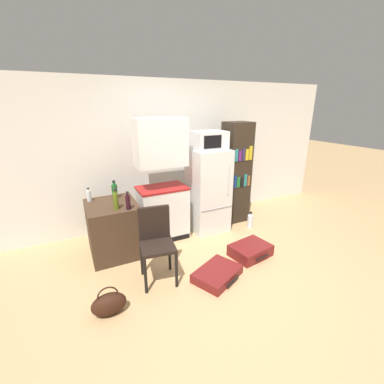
{
  "coord_description": "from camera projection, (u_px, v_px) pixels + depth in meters",
  "views": [
    {
      "loc": [
        -1.75,
        -2.29,
        2.09
      ],
      "look_at": [
        -0.21,
        0.85,
        0.89
      ],
      "focal_mm": 24.0,
      "sensor_mm": 36.0,
      "label": 1
    }
  ],
  "objects": [
    {
      "name": "bottle_clear_short",
      "position": [
        89.0,
        196.0,
        3.67
      ],
      "size": [
        0.06,
        0.06,
        0.2
      ],
      "color": "silver",
      "rests_on": "side_table"
    },
    {
      "name": "suitcase_small_flat",
      "position": [
        250.0,
        250.0,
        3.72
      ],
      "size": [
        0.61,
        0.49,
        0.17
      ],
      "rotation": [
        0.0,
        0.0,
        0.16
      ],
      "color": "maroon",
      "rests_on": "ground_plane"
    },
    {
      "name": "bottle_green_tall",
      "position": [
        115.0,
        191.0,
        3.77
      ],
      "size": [
        0.08,
        0.08,
        0.27
      ],
      "color": "#1E6028",
      "rests_on": "side_table"
    },
    {
      "name": "water_bottle_front",
      "position": [
        250.0,
        221.0,
        4.56
      ],
      "size": [
        0.1,
        0.1,
        0.3
      ],
      "color": "silver",
      "rests_on": "ground_plane"
    },
    {
      "name": "wall_back",
      "position": [
        184.0,
        152.0,
        4.73
      ],
      "size": [
        6.4,
        0.1,
        2.5
      ],
      "color": "white",
      "rests_on": "ground_plane"
    },
    {
      "name": "microwave",
      "position": [
        209.0,
        140.0,
        4.08
      ],
      "size": [
        0.53,
        0.4,
        0.29
      ],
      "color": "silver",
      "rests_on": "refrigerator"
    },
    {
      "name": "bottle_olive_oil",
      "position": [
        116.0,
        201.0,
        3.38
      ],
      "size": [
        0.07,
        0.07,
        0.28
      ],
      "color": "#566619",
      "rests_on": "side_table"
    },
    {
      "name": "bookshelf",
      "position": [
        236.0,
        173.0,
        4.65
      ],
      "size": [
        0.44,
        0.4,
        1.81
      ],
      "color": "#2D2319",
      "rests_on": "ground_plane"
    },
    {
      "name": "refrigerator",
      "position": [
        208.0,
        190.0,
        4.36
      ],
      "size": [
        0.61,
        0.62,
        1.41
      ],
      "color": "silver",
      "rests_on": "ground_plane"
    },
    {
      "name": "handbag",
      "position": [
        109.0,
        304.0,
        2.67
      ],
      "size": [
        0.36,
        0.2,
        0.33
      ],
      "color": "#33190F",
      "rests_on": "ground_plane"
    },
    {
      "name": "ground_plane",
      "position": [
        235.0,
        273.0,
        3.35
      ],
      "size": [
        24.0,
        24.0,
        0.0
      ],
      "primitive_type": "plane",
      "color": "tan"
    },
    {
      "name": "kitchen_hutch",
      "position": [
        162.0,
        185.0,
        4.01
      ],
      "size": [
        0.76,
        0.5,
        1.91
      ],
      "color": "white",
      "rests_on": "ground_plane"
    },
    {
      "name": "chair",
      "position": [
        156.0,
        237.0,
        3.12
      ],
      "size": [
        0.46,
        0.46,
        0.92
      ],
      "rotation": [
        0.0,
        0.0,
        -0.15
      ],
      "color": "black",
      "rests_on": "ground_plane"
    },
    {
      "name": "suitcase_large_flat",
      "position": [
        217.0,
        274.0,
        3.24
      ],
      "size": [
        0.71,
        0.63,
        0.12
      ],
      "rotation": [
        0.0,
        0.0,
        0.43
      ],
      "color": "maroon",
      "rests_on": "ground_plane"
    },
    {
      "name": "side_table",
      "position": [
        114.0,
        228.0,
        3.72
      ],
      "size": [
        0.68,
        0.77,
        0.77
      ],
      "color": "#422D1E",
      "rests_on": "ground_plane"
    },
    {
      "name": "bottle_wine_dark",
      "position": [
        128.0,
        202.0,
        3.38
      ],
      "size": [
        0.06,
        0.06,
        0.25
      ],
      "color": "black",
      "rests_on": "side_table"
    }
  ]
}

